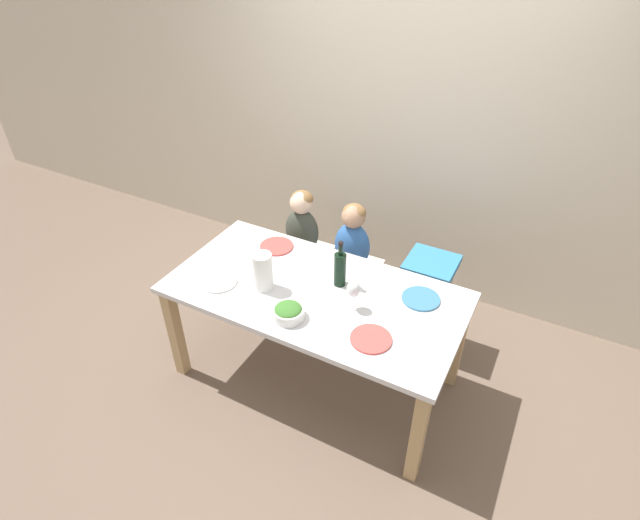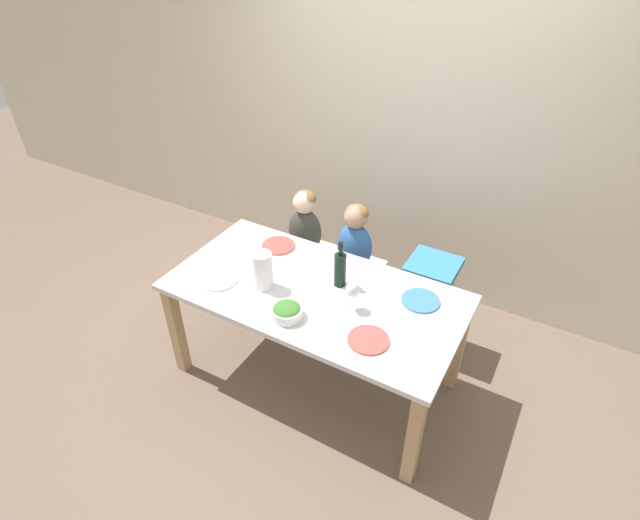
% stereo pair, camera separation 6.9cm
% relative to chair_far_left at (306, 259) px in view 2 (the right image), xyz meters
% --- Properties ---
extents(ground_plane, '(14.00, 14.00, 0.00)m').
position_rel_chair_far_left_xyz_m(ground_plane, '(0.47, -0.66, -0.39)').
color(ground_plane, '#705B4C').
extents(wall_back, '(10.00, 0.06, 2.70)m').
position_rel_chair_far_left_xyz_m(wall_back, '(0.47, 0.67, 0.96)').
color(wall_back, beige).
rests_on(wall_back, ground_plane).
extents(dining_table, '(1.76, 0.89, 0.74)m').
position_rel_chair_far_left_xyz_m(dining_table, '(0.47, -0.66, 0.26)').
color(dining_table, silver).
rests_on(dining_table, ground_plane).
extents(chair_far_left, '(0.38, 0.38, 0.47)m').
position_rel_chair_far_left_xyz_m(chair_far_left, '(0.00, 0.00, 0.00)').
color(chair_far_left, silver).
rests_on(chair_far_left, ground_plane).
extents(chair_far_center, '(0.38, 0.38, 0.47)m').
position_rel_chair_far_left_xyz_m(chair_far_center, '(0.41, 0.00, 0.00)').
color(chair_far_center, silver).
rests_on(chair_far_center, ground_plane).
extents(chair_right_highchair, '(0.32, 0.32, 0.71)m').
position_rel_chair_far_left_xyz_m(chair_right_highchair, '(0.98, -0.00, 0.15)').
color(chair_right_highchair, silver).
rests_on(chair_right_highchair, ground_plane).
extents(person_child_left, '(0.26, 0.18, 0.50)m').
position_rel_chair_far_left_xyz_m(person_child_left, '(0.00, 0.00, 0.33)').
color(person_child_left, '#3D4238').
rests_on(person_child_left, chair_far_left).
extents(person_child_center, '(0.26, 0.18, 0.50)m').
position_rel_chair_far_left_xyz_m(person_child_center, '(0.41, 0.00, 0.33)').
color(person_child_center, '#3366B2').
rests_on(person_child_center, chair_far_center).
extents(wine_bottle, '(0.07, 0.07, 0.30)m').
position_rel_chair_far_left_xyz_m(wine_bottle, '(0.57, -0.54, 0.47)').
color(wine_bottle, black).
rests_on(wine_bottle, dining_table).
extents(paper_towel_roll, '(0.12, 0.12, 0.24)m').
position_rel_chair_far_left_xyz_m(paper_towel_roll, '(0.19, -0.78, 0.47)').
color(paper_towel_roll, white).
rests_on(paper_towel_roll, dining_table).
extents(wine_glass_near, '(0.08, 0.08, 0.18)m').
position_rel_chair_far_left_xyz_m(wine_glass_near, '(0.73, -0.70, 0.48)').
color(wine_glass_near, white).
rests_on(wine_glass_near, dining_table).
extents(salad_bowl_large, '(0.18, 0.18, 0.08)m').
position_rel_chair_far_left_xyz_m(salad_bowl_large, '(0.45, -0.94, 0.39)').
color(salad_bowl_large, white).
rests_on(salad_bowl_large, dining_table).
extents(dinner_plate_front_left, '(0.22, 0.22, 0.01)m').
position_rel_chair_far_left_xyz_m(dinner_plate_front_left, '(-0.08, -0.87, 0.36)').
color(dinner_plate_front_left, silver).
rests_on(dinner_plate_front_left, dining_table).
extents(dinner_plate_back_left, '(0.22, 0.22, 0.01)m').
position_rel_chair_far_left_xyz_m(dinner_plate_back_left, '(0.02, -0.38, 0.36)').
color(dinner_plate_back_left, '#D14C47').
rests_on(dinner_plate_back_left, dining_table).
extents(dinner_plate_back_right, '(0.22, 0.22, 0.01)m').
position_rel_chair_far_left_xyz_m(dinner_plate_back_right, '(1.05, -0.44, 0.36)').
color(dinner_plate_back_right, teal).
rests_on(dinner_plate_back_right, dining_table).
extents(dinner_plate_front_right, '(0.22, 0.22, 0.01)m').
position_rel_chair_far_left_xyz_m(dinner_plate_front_right, '(0.93, -0.88, 0.36)').
color(dinner_plate_front_right, '#D14C47').
rests_on(dinner_plate_front_right, dining_table).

